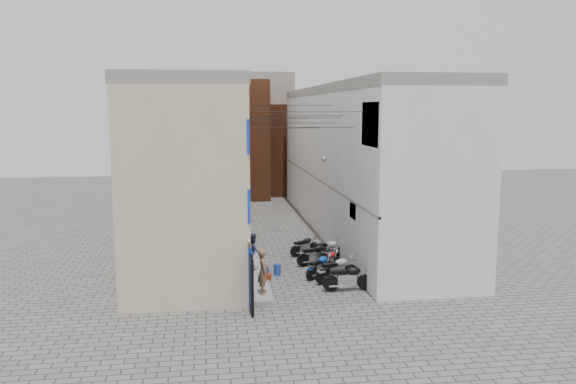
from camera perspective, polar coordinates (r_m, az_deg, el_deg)
name	(u,v)px	position (r m, az deg, el deg)	size (l,w,h in m)	color
ground	(315,305)	(22.44, 2.76, -11.42)	(90.00, 90.00, 0.00)	#5B5856
plinth	(243,232)	(34.60, -4.62, -4.09)	(0.90, 26.00, 0.25)	gray
building_left	(193,162)	(33.83, -9.67, 3.03)	(5.10, 27.00, 9.00)	#BDB08F
building_right	(356,160)	(35.03, 6.90, 3.29)	(5.94, 26.00, 9.00)	silver
building_far_brick_left	(232,139)	(48.83, -5.69, 5.34)	(6.00, 6.00, 10.00)	brown
building_far_brick_right	(286,149)	(51.33, -0.17, 4.41)	(5.00, 6.00, 8.00)	brown
building_far_concrete	(250,131)	(54.91, -3.86, 6.22)	(8.00, 5.00, 11.00)	gray
far_shopfront	(258,187)	(46.54, -3.02, 0.51)	(2.00, 0.30, 2.40)	black
overhead_wires	(288,119)	(28.65, -0.01, 7.46)	(5.80, 13.02, 1.32)	black
motorcycle_a	(348,276)	(24.03, 6.13, -8.51)	(0.69, 2.18, 1.26)	black
motorcycle_b	(337,268)	(25.17, 5.00, -7.71)	(0.69, 2.18, 1.26)	#9F9EA3
motorcycle_c	(320,265)	(25.86, 3.29, -7.40)	(0.61, 1.94, 1.12)	#0B3AB2
motorcycle_d	(329,260)	(26.88, 4.15, -6.88)	(0.57, 1.82, 1.05)	#AC110C
motorcycle_e	(316,253)	(27.77, 2.84, -6.23)	(0.65, 2.04, 1.18)	black
motorcycle_f	(328,248)	(28.79, 4.06, -5.72)	(0.63, 2.01, 1.16)	silver
motorcycle_g	(305,245)	(29.62, 1.69, -5.38)	(0.59, 1.87, 1.08)	black
person_a	(263,271)	(22.76, -2.53, -8.04)	(0.67, 0.44, 1.83)	#935E35
person_b	(253,251)	(26.25, -3.56, -6.00)	(0.81, 0.63, 1.66)	#32324B
water_jug_near	(266,272)	(25.85, -2.29, -8.10)	(0.34, 0.34, 0.53)	#243CB8
water_jug_far	(277,270)	(26.18, -1.10, -7.89)	(0.33, 0.33, 0.52)	#2042A2
red_crate	(266,277)	(25.59, -2.22, -8.59)	(0.40, 0.30, 0.25)	#AC2B0C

